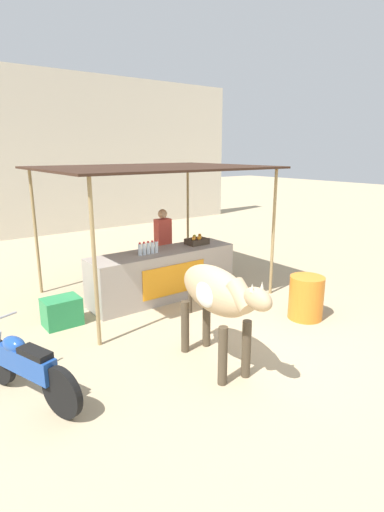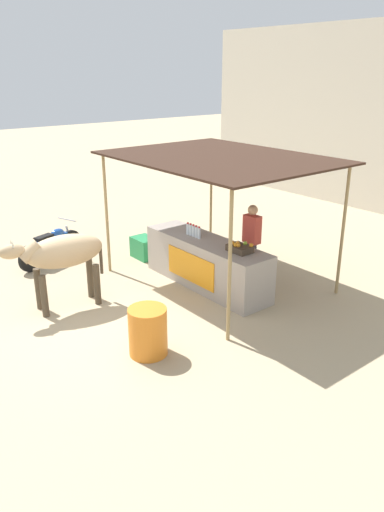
{
  "view_description": "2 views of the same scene",
  "coord_description": "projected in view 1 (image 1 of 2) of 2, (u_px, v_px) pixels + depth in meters",
  "views": [
    {
      "loc": [
        -4.08,
        -4.21,
        2.86
      ],
      "look_at": [
        0.09,
        1.36,
        1.02
      ],
      "focal_mm": 28.0,
      "sensor_mm": 36.0,
      "label": 1
    },
    {
      "loc": [
        7.06,
        -3.83,
        4.13
      ],
      "look_at": [
        0.47,
        1.46,
        0.94
      ],
      "focal_mm": 35.0,
      "sensor_mm": 36.0,
      "label": 2
    }
  ],
  "objects": [
    {
      "name": "ground_plane",
      "position": [
        239.0,
        336.0,
        6.35
      ],
      "size": [
        60.0,
        60.0,
        0.0
      ],
      "primitive_type": "plane",
      "color": "tan"
    },
    {
      "name": "building_wall_far",
      "position": [
        36.0,
        155.0,
        13.36
      ],
      "size": [
        16.0,
        0.5,
        5.45
      ],
      "primitive_type": "cube",
      "color": "beige",
      "rests_on": "ground"
    },
    {
      "name": "stall_counter",
      "position": [
        163.0,
        274.0,
        7.93
      ],
      "size": [
        3.0,
        0.82,
        0.96
      ],
      "color": "#9E9389",
      "rests_on": "ground"
    },
    {
      "name": "stall_awning",
      "position": [
        153.0,
        172.0,
        7.65
      ],
      "size": [
        4.2,
        3.2,
        2.57
      ],
      "color": "#382319",
      "rests_on": "ground"
    },
    {
      "name": "water_bottle_row",
      "position": [
        148.0,
        248.0,
        7.53
      ],
      "size": [
        0.43,
        0.07,
        0.25
      ],
      "color": "silver",
      "rests_on": "stall_counter"
    },
    {
      "name": "fruit_crate",
      "position": [
        197.0,
        241.0,
        8.34
      ],
      "size": [
        0.44,
        0.32,
        0.18
      ],
      "color": "#3F3326",
      "rests_on": "stall_counter"
    },
    {
      "name": "vendor_behind_counter",
      "position": [
        163.0,
        246.0,
        8.7
      ],
      "size": [
        0.34,
        0.22,
        1.65
      ],
      "color": "#383842",
      "rests_on": "ground"
    },
    {
      "name": "cooler_box",
      "position": [
        62.0,
        312.0,
        6.7
      ],
      "size": [
        0.6,
        0.44,
        0.48
      ],
      "primitive_type": "cube",
      "color": "#268C4C",
      "rests_on": "ground"
    },
    {
      "name": "water_barrel",
      "position": [
        306.0,
        298.0,
        6.95
      ],
      "size": [
        0.59,
        0.59,
        0.76
      ],
      "primitive_type": "cylinder",
      "color": "orange",
      "rests_on": "ground"
    },
    {
      "name": "cow",
      "position": [
        217.0,
        294.0,
        5.23
      ],
      "size": [
        0.69,
        1.85,
        1.44
      ],
      "color": "tan",
      "rests_on": "ground"
    },
    {
      "name": "motorcycle_parked",
      "position": [
        26.0,
        365.0,
        4.66
      ],
      "size": [
        0.78,
        1.72,
        0.9
      ],
      "color": "black",
      "rests_on": "ground"
    }
  ]
}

